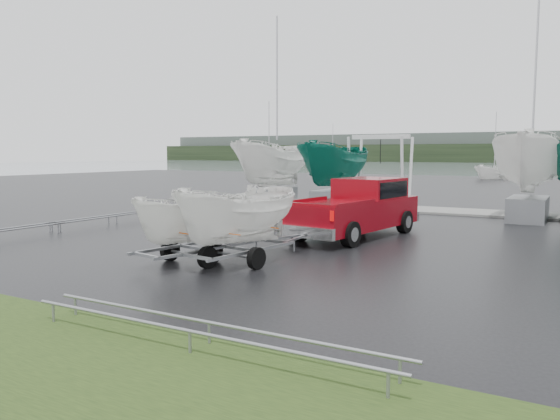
% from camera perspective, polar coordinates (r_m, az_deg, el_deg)
% --- Properties ---
extents(ground_plane, '(120.00, 120.00, 0.00)m').
position_cam_1_polar(ground_plane, '(18.96, -0.28, -3.46)').
color(ground_plane, black).
rests_on(ground_plane, ground).
extents(lake, '(300.00, 300.00, 0.00)m').
position_cam_1_polar(lake, '(116.65, 24.96, 3.91)').
color(lake, gray).
rests_on(lake, ground).
extents(dock, '(30.00, 3.00, 0.12)m').
position_cam_1_polar(dock, '(30.82, 11.80, 0.16)').
color(dock, gray).
rests_on(dock, ground).
extents(treeline, '(300.00, 8.00, 6.00)m').
position_cam_1_polar(treeline, '(186.47, 26.75, 5.33)').
color(treeline, black).
rests_on(treeline, ground).
extents(far_hill, '(300.00, 6.00, 10.00)m').
position_cam_1_polar(far_hill, '(194.46, 26.89, 5.91)').
color(far_hill, '#4C5651').
rests_on(far_hill, ground).
extents(pickup_truck, '(3.11, 6.71, 2.15)m').
position_cam_1_polar(pickup_truck, '(20.70, 8.32, 0.40)').
color(pickup_truck, maroon).
rests_on(pickup_truck, ground).
extents(trailer_hitched, '(1.97, 3.73, 5.09)m').
position_cam_1_polar(trailer_hitched, '(15.09, -4.37, 4.62)').
color(trailer_hitched, gray).
rests_on(trailer_hitched, ground).
extents(trailer_parked, '(1.89, 3.76, 4.43)m').
position_cam_1_polar(trailer_parked, '(15.40, -9.16, 3.32)').
color(trailer_parked, gray).
rests_on(trailer_parked, ground).
extents(boat_hoist, '(3.30, 2.18, 4.12)m').
position_cam_1_polar(boat_hoist, '(30.94, 10.43, 5.07)').
color(boat_hoist, silver).
rests_on(boat_hoist, ground).
extents(keelboat_0, '(2.69, 3.20, 10.87)m').
position_cam_1_polar(keelboat_0, '(31.54, -0.77, 8.12)').
color(keelboat_0, gray).
rests_on(keelboat_0, ground).
extents(keelboat_1, '(2.57, 3.20, 7.94)m').
position_cam_1_polar(keelboat_1, '(29.98, 5.82, 7.84)').
color(keelboat_1, gray).
rests_on(keelboat_1, ground).
extents(keelboat_2, '(2.90, 3.20, 11.08)m').
position_cam_1_polar(keelboat_2, '(27.37, 24.86, 8.58)').
color(keelboat_2, gray).
rests_on(keelboat_2, ground).
extents(mast_rack_0, '(0.56, 6.50, 0.06)m').
position_cam_1_polar(mast_rack_0, '(25.28, -17.11, -0.55)').
color(mast_rack_0, gray).
rests_on(mast_rack_0, ground).
extents(mast_rack_2, '(7.00, 0.56, 0.06)m').
position_cam_1_polar(mast_rack_2, '(8.99, -8.39, -11.98)').
color(mast_rack_2, gray).
rests_on(mast_rack_2, ground).
extents(moored_boat_0, '(2.77, 2.81, 10.94)m').
position_cam_1_polar(moored_boat_0, '(52.77, -1.14, 2.62)').
color(moored_boat_0, white).
rests_on(moored_boat_0, ground).
extents(moored_boat_1, '(3.43, 3.47, 11.51)m').
position_cam_1_polar(moored_boat_1, '(70.51, 21.43, 3.06)').
color(moored_boat_1, white).
rests_on(moored_boat_1, ground).
extents(moored_boat_4, '(3.22, 3.19, 11.08)m').
position_cam_1_polar(moored_boat_4, '(92.47, 5.50, 4.04)').
color(moored_boat_4, white).
rests_on(moored_boat_4, ground).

